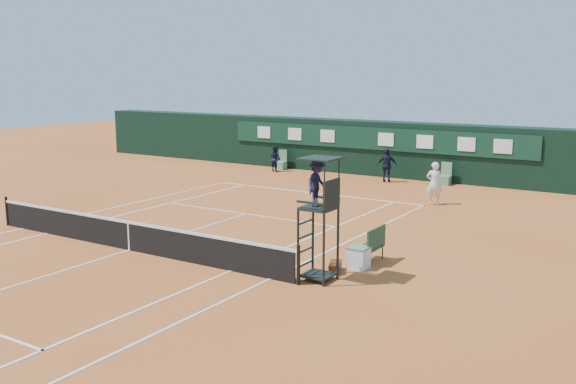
% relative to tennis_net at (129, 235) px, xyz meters
% --- Properties ---
extents(ground, '(90.00, 90.00, 0.00)m').
position_rel_tennis_net_xyz_m(ground, '(0.00, 0.00, -0.51)').
color(ground, '#C1642D').
rests_on(ground, ground).
extents(court_lines, '(11.05, 23.85, 0.01)m').
position_rel_tennis_net_xyz_m(court_lines, '(0.00, 0.00, -0.50)').
color(court_lines, white).
rests_on(court_lines, ground).
extents(tennis_net, '(12.90, 0.10, 1.10)m').
position_rel_tennis_net_xyz_m(tennis_net, '(0.00, 0.00, 0.00)').
color(tennis_net, black).
rests_on(tennis_net, ground).
extents(back_wall, '(40.00, 1.65, 3.00)m').
position_rel_tennis_net_xyz_m(back_wall, '(0.00, 18.74, 1.00)').
color(back_wall, black).
rests_on(back_wall, ground).
extents(linesman_chair_left, '(0.55, 0.50, 1.15)m').
position_rel_tennis_net_xyz_m(linesman_chair_left, '(-5.50, 17.48, -0.19)').
color(linesman_chair_left, '#64996F').
rests_on(linesman_chair_left, ground).
extents(linesman_chair_right, '(0.55, 0.50, 1.15)m').
position_rel_tennis_net_xyz_m(linesman_chair_right, '(4.50, 17.48, -0.19)').
color(linesman_chair_right, '#54805F').
rests_on(linesman_chair_right, ground).
extents(umpire_chair, '(0.96, 0.95, 3.42)m').
position_rel_tennis_net_xyz_m(umpire_chair, '(6.63, 0.64, 1.95)').
color(umpire_chair, black).
rests_on(umpire_chair, ground).
extents(player_bench, '(0.56, 1.20, 1.10)m').
position_rel_tennis_net_xyz_m(player_bench, '(7.19, 2.94, 0.09)').
color(player_bench, '#173B28').
rests_on(player_bench, ground).
extents(tennis_bag, '(0.58, 0.80, 0.27)m').
position_rel_tennis_net_xyz_m(tennis_bag, '(6.69, 1.57, -0.37)').
color(tennis_bag, black).
rests_on(tennis_bag, ground).
extents(cooler, '(0.57, 0.57, 0.65)m').
position_rel_tennis_net_xyz_m(cooler, '(7.10, 2.23, -0.18)').
color(cooler, white).
rests_on(cooler, ground).
extents(tennis_ball, '(0.07, 0.07, 0.07)m').
position_rel_tennis_net_xyz_m(tennis_ball, '(0.56, 5.86, -0.47)').
color(tennis_ball, yellow).
rests_on(tennis_ball, ground).
extents(player, '(0.80, 0.67, 1.88)m').
position_rel_tennis_net_xyz_m(player, '(5.75, 12.33, 0.43)').
color(player, white).
rests_on(player, ground).
extents(ball_kid_left, '(0.87, 0.77, 1.50)m').
position_rel_tennis_net_xyz_m(ball_kid_left, '(-5.35, 16.62, 0.24)').
color(ball_kid_left, black).
rests_on(ball_kid_left, ground).
extents(ball_kid_right, '(1.11, 0.71, 1.75)m').
position_rel_tennis_net_xyz_m(ball_kid_right, '(1.65, 16.65, 0.37)').
color(ball_kid_right, black).
rests_on(ball_kid_right, ground).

